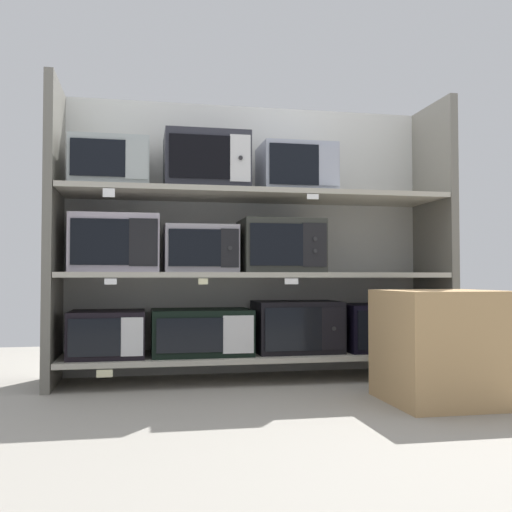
% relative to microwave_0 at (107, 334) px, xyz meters
% --- Properties ---
extents(ground, '(6.28, 6.00, 0.02)m').
position_rel_microwave_0_xyz_m(ground, '(0.87, -1.00, -0.30)').
color(ground, gray).
extents(back_panel, '(2.48, 0.04, 1.73)m').
position_rel_microwave_0_xyz_m(back_panel, '(0.87, 0.28, 0.57)').
color(back_panel, '#B2B2AD').
rests_on(back_panel, ground).
extents(upright_left, '(0.05, 0.52, 1.73)m').
position_rel_microwave_0_xyz_m(upright_left, '(-0.30, 0.00, 0.57)').
color(upright_left, '#68645B').
rests_on(upright_left, ground).
extents(upright_right, '(0.05, 0.52, 1.73)m').
position_rel_microwave_0_xyz_m(upright_right, '(2.04, 0.00, 0.57)').
color(upright_right, '#68645B').
rests_on(upright_right, ground).
extents(shelf_0, '(2.28, 0.52, 0.03)m').
position_rel_microwave_0_xyz_m(shelf_0, '(0.87, 0.00, -0.15)').
color(shelf_0, '#ADA899').
rests_on(shelf_0, ground).
extents(microwave_0, '(0.42, 0.42, 0.26)m').
position_rel_microwave_0_xyz_m(microwave_0, '(0.00, 0.00, 0.00)').
color(microwave_0, black).
rests_on(microwave_0, shelf_0).
extents(microwave_1, '(0.58, 0.41, 0.27)m').
position_rel_microwave_0_xyz_m(microwave_1, '(0.54, 0.00, 0.00)').
color(microwave_1, black).
rests_on(microwave_1, shelf_0).
extents(microwave_2, '(0.51, 0.38, 0.31)m').
position_rel_microwave_0_xyz_m(microwave_2, '(1.12, -0.00, 0.02)').
color(microwave_2, black).
rests_on(microwave_2, shelf_0).
extents(microwave_3, '(0.49, 0.43, 0.29)m').
position_rel_microwave_0_xyz_m(microwave_3, '(1.66, -0.00, 0.01)').
color(microwave_3, black).
rests_on(microwave_3, shelf_0).
extents(price_tag_0, '(0.08, 0.00, 0.04)m').
position_rel_microwave_0_xyz_m(price_tag_0, '(0.00, -0.26, -0.19)').
color(price_tag_0, beige).
extents(price_tag_1, '(0.06, 0.00, 0.03)m').
position_rel_microwave_0_xyz_m(price_tag_1, '(1.65, -0.26, -0.18)').
color(price_tag_1, white).
extents(shelf_1, '(2.28, 0.52, 0.03)m').
position_rel_microwave_0_xyz_m(shelf_1, '(0.87, 0.00, 0.34)').
color(shelf_1, '#ADA899').
extents(microwave_4, '(0.50, 0.35, 0.33)m').
position_rel_microwave_0_xyz_m(microwave_4, '(0.04, 0.00, 0.52)').
color(microwave_4, '#BEB3C3').
rests_on(microwave_4, shelf_1).
extents(microwave_5, '(0.43, 0.35, 0.28)m').
position_rel_microwave_0_xyz_m(microwave_5, '(0.53, 0.00, 0.49)').
color(microwave_5, '#A39EA6').
rests_on(microwave_5, shelf_1).
extents(microwave_6, '(0.48, 0.41, 0.32)m').
position_rel_microwave_0_xyz_m(microwave_6, '(1.02, 0.00, 0.51)').
color(microwave_6, '#31322D').
rests_on(microwave_6, shelf_1).
extents(price_tag_2, '(0.06, 0.00, 0.03)m').
position_rel_microwave_0_xyz_m(price_tag_2, '(0.03, -0.26, 0.30)').
color(price_tag_2, white).
extents(price_tag_3, '(0.05, 0.00, 0.03)m').
position_rel_microwave_0_xyz_m(price_tag_3, '(0.52, -0.26, 0.30)').
color(price_tag_3, beige).
extents(price_tag_4, '(0.08, 0.00, 0.03)m').
position_rel_microwave_0_xyz_m(price_tag_4, '(1.02, -0.26, 0.30)').
color(price_tag_4, white).
extents(shelf_2, '(2.28, 0.52, 0.03)m').
position_rel_microwave_0_xyz_m(shelf_2, '(0.87, 0.00, 0.82)').
color(shelf_2, '#ADA899').
extents(microwave_7, '(0.44, 0.42, 0.28)m').
position_rel_microwave_0_xyz_m(microwave_7, '(0.01, 0.00, 0.97)').
color(microwave_7, '#9BA4A3').
rests_on(microwave_7, shelf_2).
extents(microwave_8, '(0.49, 0.40, 0.34)m').
position_rel_microwave_0_xyz_m(microwave_8, '(0.56, 0.00, 1.00)').
color(microwave_8, '#282931').
rests_on(microwave_8, shelf_2).
extents(microwave_9, '(0.45, 0.36, 0.30)m').
position_rel_microwave_0_xyz_m(microwave_9, '(1.12, -0.00, 0.98)').
color(microwave_9, '#979DAD').
rests_on(microwave_9, shelf_2).
extents(price_tag_5, '(0.06, 0.00, 0.05)m').
position_rel_microwave_0_xyz_m(price_tag_5, '(0.02, -0.26, 0.78)').
color(price_tag_5, white).
extents(price_tag_6, '(0.07, 0.00, 0.03)m').
position_rel_microwave_0_xyz_m(price_tag_6, '(1.15, -0.26, 0.79)').
color(price_tag_6, white).
extents(shipping_carton, '(0.54, 0.54, 0.55)m').
position_rel_microwave_0_xyz_m(shipping_carton, '(1.64, -0.81, -0.01)').
color(shipping_carton, tan).
rests_on(shipping_carton, ground).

